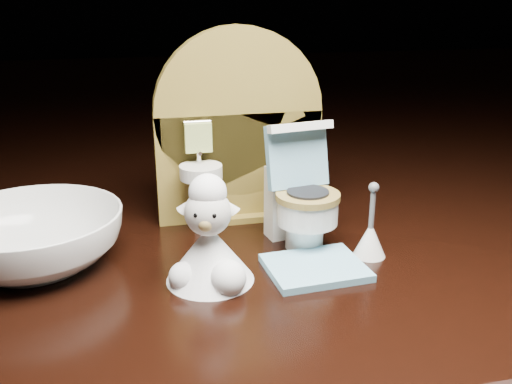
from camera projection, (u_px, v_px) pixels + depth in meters
backdrop_panel at (238, 138)px, 0.44m from camera, size 0.13×0.05×0.15m
toy_toilet at (300, 200)px, 0.41m from camera, size 0.05×0.06×0.09m
bath_mat at (315, 268)px, 0.37m from camera, size 0.07×0.06×0.00m
toilet_brush at (370, 237)px, 0.39m from camera, size 0.02×0.02×0.05m
plush_lamb at (209, 245)px, 0.35m from camera, size 0.06×0.06×0.07m
ceramic_bowl at (34, 239)px, 0.38m from camera, size 0.14×0.14×0.04m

